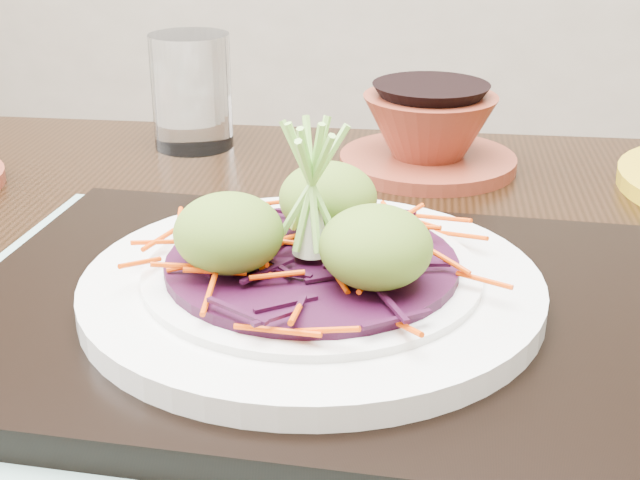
% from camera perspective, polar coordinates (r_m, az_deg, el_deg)
% --- Properties ---
extents(dining_table, '(1.24, 0.90, 0.73)m').
position_cam_1_polar(dining_table, '(0.62, -2.41, -11.47)').
color(dining_table, black).
rests_on(dining_table, ground).
extents(placemat, '(0.49, 0.39, 0.00)m').
position_cam_1_polar(placemat, '(0.53, -0.50, -5.73)').
color(placemat, gray).
rests_on(placemat, dining_table).
extents(serving_tray, '(0.42, 0.32, 0.02)m').
position_cam_1_polar(serving_tray, '(0.52, -0.51, -4.66)').
color(serving_tray, black).
rests_on(serving_tray, placemat).
extents(white_plate, '(0.27, 0.27, 0.02)m').
position_cam_1_polar(white_plate, '(0.52, -0.52, -2.88)').
color(white_plate, silver).
rests_on(white_plate, serving_tray).
extents(cabbage_bed, '(0.17, 0.17, 0.01)m').
position_cam_1_polar(cabbage_bed, '(0.51, -0.52, -1.52)').
color(cabbage_bed, '#2C0823').
rests_on(cabbage_bed, white_plate).
extents(carrot_julienne, '(0.20, 0.20, 0.01)m').
position_cam_1_polar(carrot_julienne, '(0.51, -0.52, -0.68)').
color(carrot_julienne, '#E24103').
rests_on(carrot_julienne, cabbage_bed).
extents(guacamole_scoops, '(0.15, 0.13, 0.05)m').
position_cam_1_polar(guacamole_scoops, '(0.50, -0.55, 0.92)').
color(guacamole_scoops, '#527422').
rests_on(guacamole_scoops, cabbage_bed).
extents(scallion_garnish, '(0.06, 0.06, 0.09)m').
position_cam_1_polar(scallion_garnish, '(0.49, -0.54, 3.14)').
color(scallion_garnish, '#89CC51').
rests_on(scallion_garnish, cabbage_bed).
extents(water_glass, '(0.09, 0.09, 0.11)m').
position_cam_1_polar(water_glass, '(0.87, -8.22, 9.39)').
color(water_glass, white).
rests_on(water_glass, dining_table).
extents(terracotta_bowl_set, '(0.18, 0.18, 0.07)m').
position_cam_1_polar(terracotta_bowl_set, '(0.81, 6.97, 6.64)').
color(terracotta_bowl_set, maroon).
rests_on(terracotta_bowl_set, dining_table).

